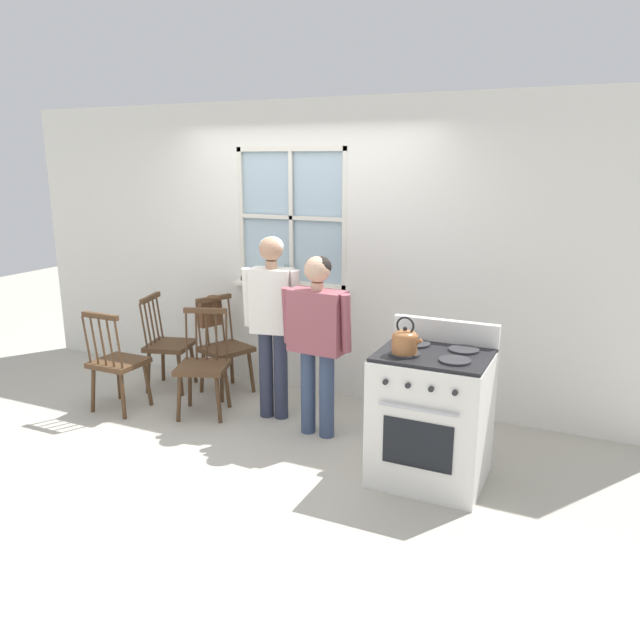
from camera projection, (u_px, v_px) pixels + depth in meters
ground_plane at (230, 446)px, 4.88m from camera, size 16.00×16.00×0.00m
wall_back at (309, 254)px, 5.77m from camera, size 6.40×0.16×2.70m
chair_by_window at (225, 349)px, 5.92m from camera, size 0.53×0.54×0.92m
chair_near_wall at (117, 363)px, 5.50m from camera, size 0.42×0.40×0.92m
chair_center_cluster at (203, 367)px, 5.41m from camera, size 0.53×0.52×0.92m
chair_near_stove at (168, 345)px, 6.03m from camera, size 0.50×0.51×0.92m
person_elderly_left at (272, 312)px, 5.21m from camera, size 0.51×0.27×1.57m
person_teen_center at (317, 329)px, 4.88m from camera, size 0.60×0.24×1.46m
stove at (431, 415)px, 4.28m from camera, size 0.75×0.68×1.08m
kettle at (405, 340)px, 4.09m from camera, size 0.21×0.17×0.25m
potted_plant at (286, 279)px, 5.83m from camera, size 0.16×0.16×0.22m
handbag at (209, 312)px, 6.01m from camera, size 0.24×0.24×0.31m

